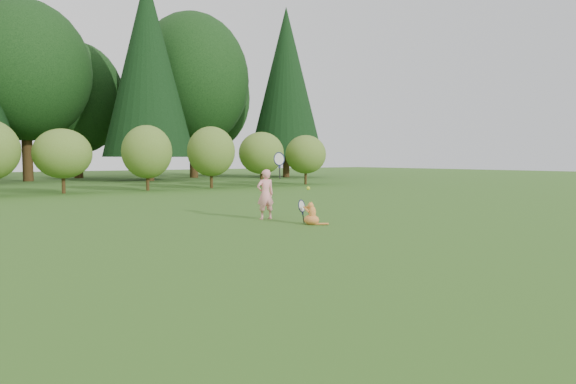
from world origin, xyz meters
TOP-DOWN VIEW (x-y plane):
  - ground at (0.00, 0.00)m, footprint 100.00×100.00m
  - shrub_row at (0.00, 13.00)m, footprint 28.00×3.00m
  - woodland_backdrop at (0.00, 23.00)m, footprint 48.00×10.00m
  - child at (0.38, 1.92)m, footprint 0.66×0.39m
  - cat at (0.66, 0.61)m, footprint 0.45×0.68m
  - tennis_ball at (0.67, 0.71)m, footprint 0.08×0.08m

SIDE VIEW (x-z plane):
  - ground at x=0.00m, z-range 0.00..0.00m
  - cat at x=0.66m, z-range -0.08..0.59m
  - child at x=0.38m, z-range -0.26..1.47m
  - tennis_ball at x=0.67m, z-range 0.73..0.80m
  - shrub_row at x=0.00m, z-range 0.00..2.80m
  - woodland_backdrop at x=0.00m, z-range 0.00..15.00m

